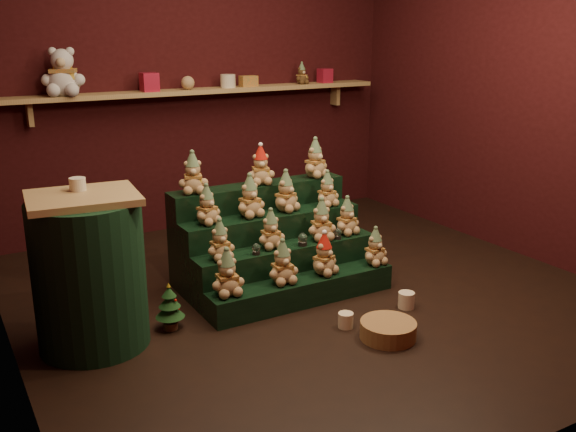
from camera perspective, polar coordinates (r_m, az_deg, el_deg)
ground at (r=4.70m, az=2.00°, el=-6.87°), size 4.00×4.00×0.00m
back_wall at (r=6.16m, az=-8.23°, el=12.02°), size 4.00×0.10×2.80m
right_wall at (r=5.70m, az=20.27°, el=10.84°), size 0.10×4.00×2.80m
back_shelf at (r=6.01m, az=-7.54°, el=10.92°), size 3.60×0.26×0.24m
riser_tier_front at (r=4.51m, az=1.32°, el=-6.66°), size 1.40×0.22×0.18m
riser_tier_midfront at (r=4.65m, az=-0.09°, el=-4.72°), size 1.40×0.22×0.36m
riser_tier_midback at (r=4.80m, az=-1.40°, el=-2.89°), size 1.40×0.22×0.54m
riser_tier_back at (r=4.95m, az=-2.63°, el=-1.18°), size 1.40×0.22×0.72m
teddy_0 at (r=4.18m, az=-5.44°, el=-5.02°), size 0.24×0.21×0.31m
teddy_1 at (r=4.35m, az=-0.49°, el=-4.12°), size 0.22×0.20×0.30m
teddy_2 at (r=4.51m, az=3.23°, el=-3.40°), size 0.27×0.26×0.30m
teddy_3 at (r=4.74m, az=7.75°, el=-2.69°), size 0.22×0.20×0.28m
teddy_4 at (r=4.30m, az=-6.07°, el=-2.12°), size 0.20×0.18×0.27m
teddy_5 at (r=4.50m, az=-1.54°, el=-1.17°), size 0.21×0.19×0.28m
teddy_6 at (r=4.68m, az=2.98°, el=-0.32°), size 0.24×0.23×0.30m
teddy_7 at (r=4.82m, az=5.26°, el=0.01°), size 0.23×0.21×0.28m
teddy_8 at (r=4.47m, az=-7.23°, el=0.99°), size 0.25×0.24×0.28m
teddy_9 at (r=4.61m, az=-3.42°, el=1.77°), size 0.24×0.22×0.31m
teddy_10 at (r=4.75m, az=-0.20°, el=2.21°), size 0.28×0.27×0.30m
teddy_11 at (r=4.90m, az=3.49°, el=2.41°), size 0.21×0.19×0.27m
teddy_12 at (r=4.60m, az=-8.46°, el=3.81°), size 0.26×0.24×0.30m
teddy_13 at (r=4.82m, az=-2.44°, el=4.52°), size 0.25×0.23×0.29m
teddy_14 at (r=5.05m, az=2.42°, el=5.16°), size 0.27×0.25×0.30m
snow_globe_a at (r=4.40m, az=-2.84°, el=-2.95°), size 0.06×0.06×0.08m
snow_globe_b at (r=4.57m, az=1.31°, el=-2.10°), size 0.07×0.07×0.09m
snow_globe_c at (r=4.73m, az=4.44°, el=-1.56°), size 0.06×0.06×0.08m
side_table at (r=3.98m, az=-17.23°, el=-4.79°), size 0.66×0.66×0.94m
table_ornament at (r=3.93m, az=-18.20°, el=2.70°), size 0.09×0.09×0.08m
mini_christmas_tree at (r=4.18m, az=-10.48°, el=-7.92°), size 0.19×0.19×0.32m
mug_left at (r=4.19m, az=5.15°, el=-9.21°), size 0.10×0.10×0.10m
mug_right at (r=4.52m, az=10.47°, el=-7.36°), size 0.11×0.11×0.11m
wicker_basket at (r=4.08m, az=8.89°, el=-9.98°), size 0.40×0.40×0.11m
white_bear at (r=5.60m, az=-19.41°, el=12.51°), size 0.43×0.41×0.48m
brown_bear at (r=6.44m, az=1.23°, el=12.55°), size 0.16×0.15×0.20m
gift_tin_red_a at (r=5.80m, az=-12.22°, el=11.55°), size 0.14×0.14×0.16m
gift_tin_cream at (r=6.08m, az=-5.36°, el=11.86°), size 0.14×0.14×0.12m
gift_tin_red_b at (r=6.59m, az=3.30°, el=12.35°), size 0.12×0.12×0.14m
shelf_plush_ball at (r=5.92m, az=-8.90°, el=11.62°), size 0.12×0.12×0.12m
scarf_gift_box at (r=6.17m, az=-3.54°, el=11.88°), size 0.16×0.10×0.10m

